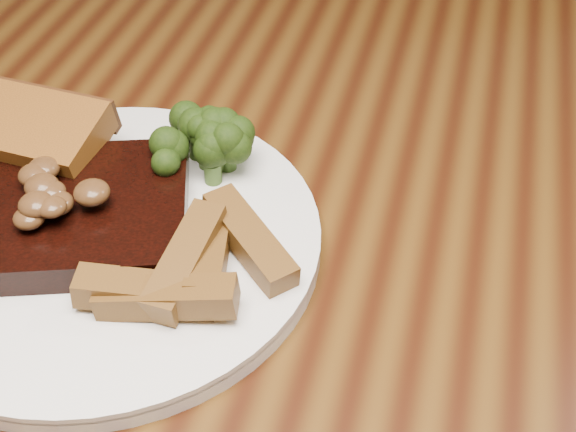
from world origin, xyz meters
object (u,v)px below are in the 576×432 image
(dining_table, at_px, (276,328))
(steak, at_px, (60,215))
(potato_wedges, at_px, (193,248))
(plate, at_px, (103,242))
(chair_far, at_px, (381,146))
(garlic_bread, at_px, (30,151))

(dining_table, bearing_deg, steak, -167.04)
(dining_table, relative_size, potato_wedges, 13.81)
(plate, xyz_separation_m, potato_wedges, (0.07, -0.01, 0.02))
(chair_far, bearing_deg, dining_table, 67.59)
(dining_table, relative_size, steak, 9.03)
(steak, xyz_separation_m, potato_wedges, (0.10, -0.01, -0.00))
(dining_table, distance_m, chair_far, 0.59)
(garlic_bread, height_order, potato_wedges, garlic_bread)
(dining_table, bearing_deg, chair_far, 88.84)
(plate, relative_size, potato_wedges, 2.68)
(chair_far, xyz_separation_m, potato_wedges, (-0.06, -0.59, 0.33))
(plate, distance_m, steak, 0.03)
(plate, bearing_deg, potato_wedges, -5.99)
(chair_far, bearing_deg, potato_wedges, 63.25)
(garlic_bread, xyz_separation_m, potato_wedges, (0.16, -0.07, -0.00))
(garlic_bread, bearing_deg, steak, -42.73)
(plate, bearing_deg, steak, 179.27)
(plate, bearing_deg, garlic_bread, 143.85)
(dining_table, relative_size, garlic_bread, 13.25)
(plate, distance_m, garlic_bread, 0.11)
(potato_wedges, bearing_deg, garlic_bread, 156.04)
(chair_far, distance_m, garlic_bread, 0.65)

